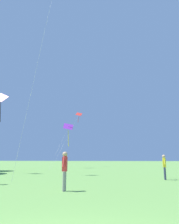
# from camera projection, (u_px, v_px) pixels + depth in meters

# --- Properties ---
(kite_pink_low) EXTENTS (3.18, 5.77, 8.95)m
(kite_pink_low) POSITION_uv_depth(u_px,v_px,m) (0.00, 102.00, 24.68)
(kite_pink_low) COLOR pink
(kite_pink_low) RESTS_ON ground_plane
(kite_purple_streamer) EXTENTS (1.74, 8.19, 7.90)m
(kite_purple_streamer) POSITION_uv_depth(u_px,v_px,m) (68.00, 131.00, 39.14)
(kite_purple_streamer) COLOR purple
(kite_purple_streamer) RESTS_ON ground_plane
(kite_red_high) EXTENTS (2.19, 10.70, 11.45)m
(kite_red_high) POSITION_uv_depth(u_px,v_px,m) (78.00, 117.00, 46.94)
(kite_red_high) COLOR red
(kite_red_high) RESTS_ON ground_plane
(person_in_red_shirt) EXTENTS (0.24, 0.58, 1.79)m
(person_in_red_shirt) POSITION_uv_depth(u_px,v_px,m) (164.00, 165.00, 16.21)
(person_in_red_shirt) COLOR #2D3351
(person_in_red_shirt) RESTS_ON ground_plane
(person_in_blue_jacket) EXTENTS (0.25, 0.59, 1.82)m
(person_in_blue_jacket) POSITION_uv_depth(u_px,v_px,m) (65.00, 167.00, 10.53)
(person_in_blue_jacket) COLOR gray
(person_in_blue_jacket) RESTS_ON ground_plane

